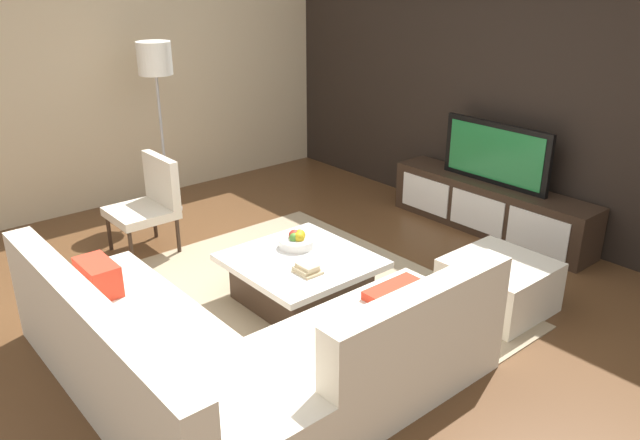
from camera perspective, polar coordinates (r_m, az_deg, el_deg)
name	(u,v)px	position (r m, az deg, el deg)	size (l,w,h in m)	color
ground_plane	(299,311)	(4.86, -1.89, -8.23)	(14.00, 14.00, 0.00)	brown
feature_wall_back	(522,86)	(6.32, 17.86, 11.52)	(6.40, 0.12, 2.80)	black
side_wall_left	(125,72)	(7.15, -17.33, 12.73)	(0.12, 5.20, 2.80)	beige
area_rug	(291,305)	(4.93, -2.62, -7.72)	(3.02, 2.57, 0.01)	tan
media_console	(490,207)	(6.37, 15.18, 1.12)	(2.12, 0.43, 0.50)	#332319
television	(496,154)	(6.21, 15.68, 5.82)	(1.15, 0.06, 0.59)	black
sectional_couch	(234,354)	(3.92, -7.83, -11.95)	(2.44, 2.27, 0.80)	beige
coffee_table	(301,279)	(4.89, -1.73, -5.35)	(1.02, 0.99, 0.38)	#332319
accent_chair_near	(150,199)	(5.89, -15.20, 1.83)	(0.55, 0.53, 0.87)	#332319
floor_lamp	(155,69)	(6.57, -14.74, 13.18)	(0.34, 0.34, 1.77)	#A5A5AA
ottoman	(498,285)	(4.98, 15.90, -5.72)	(0.70, 0.70, 0.40)	beige
fruit_bowl	(297,241)	(4.97, -2.14, -1.89)	(0.28, 0.28, 0.14)	silver
book_stack	(307,269)	(4.58, -1.19, -4.47)	(0.19, 0.16, 0.07)	#CCB78C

